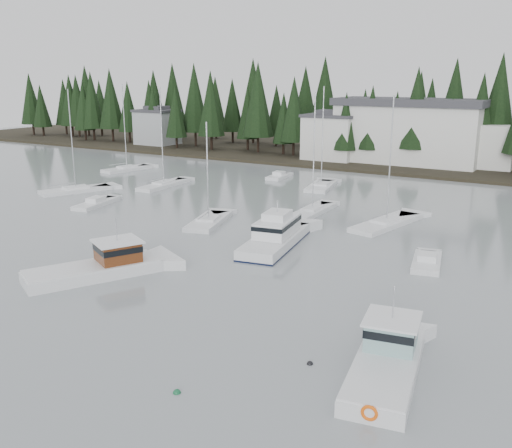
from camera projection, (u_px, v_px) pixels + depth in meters
The scene contains 21 objects.
ground at pixel (34, 388), 28.66m from camera, with size 260.00×260.00×0.00m, color gray.
far_shore_land at pixel (455, 157), 109.43m from camera, with size 240.00×54.00×1.00m, color black.
conifer_treeline at pixel (441, 164), 100.27m from camera, with size 200.00×22.00×20.00m, color black, non-canonical shape.
house_west at pixel (331, 136), 102.13m from camera, with size 9.54×7.42×8.75m.
house_far_west at pixel (157, 126), 124.54m from camera, with size 8.48×7.42×8.25m.
harbor_inn at pixel (421, 132), 97.22m from camera, with size 29.50×11.50×10.90m.
lobster_boat_brown at pixel (99, 268), 44.62m from camera, with size 7.87×10.71×5.09m.
cabin_cruiser_center at pixel (276, 238), 52.45m from camera, with size 5.32×11.67×4.83m.
lobster_boat_teal at pixel (386, 363), 29.91m from camera, with size 4.59×9.42×5.02m.
sailboat_0 at pixel (164, 186), 80.39m from camera, with size 2.97×9.68×14.18m.
sailboat_1 at pixel (127, 170), 93.94m from camera, with size 4.27×8.83×14.42m.
sailboat_4 at pixel (209, 223), 60.30m from camera, with size 4.99×8.55×11.20m.
sailboat_5 at pixel (76, 191), 76.65m from camera, with size 6.40×9.68×14.04m.
sailboat_7 at pixel (312, 212), 64.83m from camera, with size 2.59×8.80×14.06m.
sailboat_9 at pixel (386, 225), 59.62m from camera, with size 5.03×10.82×13.88m.
sailboat_10 at pixel (321, 187), 79.33m from camera, with size 4.53×8.72×14.36m.
runabout_0 at pixel (96, 204), 68.70m from camera, with size 3.52×7.25×1.42m.
runabout_1 at pixel (427, 264), 47.08m from camera, with size 3.23×5.84×1.42m.
runabout_3 at pixel (279, 177), 86.86m from camera, with size 2.59×5.46×1.42m.
mooring_buoy_green at pixel (177, 393), 28.19m from camera, with size 0.40×0.40×0.40m, color #145933.
mooring_buoy_dark at pixel (310, 364), 31.01m from camera, with size 0.35×0.35×0.35m, color black.
Camera 1 is at (22.67, -16.38, 15.24)m, focal length 40.00 mm.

